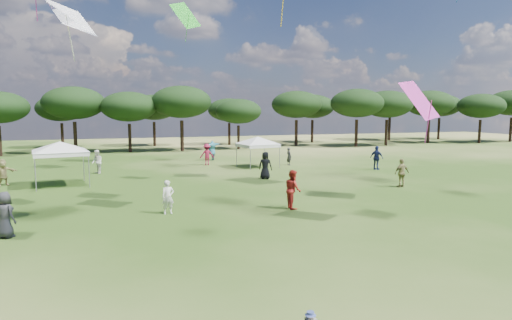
# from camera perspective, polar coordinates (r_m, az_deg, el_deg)

# --- Properties ---
(tree_line) EXTENTS (108.78, 17.63, 7.77)m
(tree_line) POSITION_cam_1_polar(r_m,az_deg,el_deg) (53.62, -11.35, 7.26)
(tree_line) COLOR black
(tree_line) RESTS_ON ground
(tent_left) EXTENTS (6.20, 6.20, 3.10)m
(tent_left) POSITION_cam_1_polar(r_m,az_deg,el_deg) (29.29, -24.69, 2.02)
(tent_left) COLOR gray
(tent_left) RESTS_ON ground
(tent_right) EXTENTS (5.70, 5.70, 2.86)m
(tent_right) POSITION_cam_1_polar(r_m,az_deg,el_deg) (35.45, 0.23, 2.94)
(tent_right) COLOR gray
(tent_right) RESTS_ON ground
(festival_crowd) EXTENTS (28.89, 23.54, 1.91)m
(festival_crowd) POSITION_cam_1_polar(r_m,az_deg,el_deg) (30.58, -8.34, -0.61)
(festival_crowd) COLOR maroon
(festival_crowd) RESTS_ON ground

